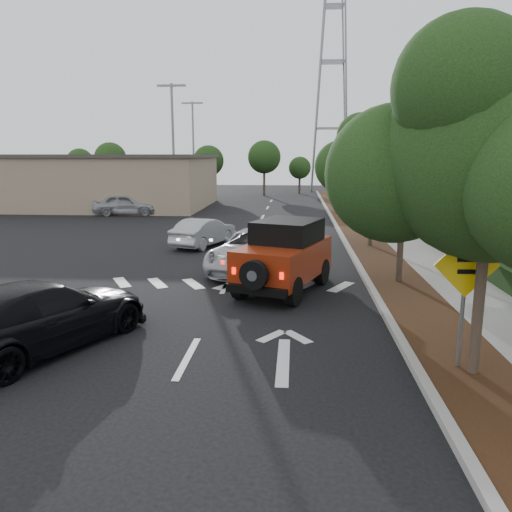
# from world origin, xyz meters

# --- Properties ---
(ground) EXTENTS (120.00, 120.00, 0.00)m
(ground) POSITION_xyz_m (0.00, 0.00, 0.00)
(ground) COLOR black
(ground) RESTS_ON ground
(curb) EXTENTS (0.20, 70.00, 0.15)m
(curb) POSITION_xyz_m (4.60, 12.00, 0.07)
(curb) COLOR #9E9B93
(curb) RESTS_ON ground
(planting_strip) EXTENTS (1.80, 70.00, 0.12)m
(planting_strip) POSITION_xyz_m (5.60, 12.00, 0.06)
(planting_strip) COLOR black
(planting_strip) RESTS_ON ground
(sidewalk) EXTENTS (2.00, 70.00, 0.12)m
(sidewalk) POSITION_xyz_m (7.50, 12.00, 0.06)
(sidewalk) COLOR gray
(sidewalk) RESTS_ON ground
(hedge) EXTENTS (0.80, 70.00, 0.80)m
(hedge) POSITION_xyz_m (8.90, 12.00, 0.40)
(hedge) COLOR black
(hedge) RESTS_ON ground
(commercial_building) EXTENTS (22.00, 12.00, 4.00)m
(commercial_building) POSITION_xyz_m (-16.00, 30.00, 2.00)
(commercial_building) COLOR gray
(commercial_building) RESTS_ON ground
(transmission_tower) EXTENTS (7.00, 4.00, 28.00)m
(transmission_tower) POSITION_xyz_m (6.00, 48.00, 0.00)
(transmission_tower) COLOR slate
(transmission_tower) RESTS_ON ground
(street_tree_near) EXTENTS (3.80, 3.80, 5.92)m
(street_tree_near) POSITION_xyz_m (5.60, -0.50, 0.00)
(street_tree_near) COLOR black
(street_tree_near) RESTS_ON ground
(street_tree_mid) EXTENTS (3.20, 3.20, 5.32)m
(street_tree_mid) POSITION_xyz_m (5.60, 6.50, 0.00)
(street_tree_mid) COLOR black
(street_tree_mid) RESTS_ON ground
(street_tree_far) EXTENTS (3.40, 3.40, 5.62)m
(street_tree_far) POSITION_xyz_m (5.60, 13.00, 0.00)
(street_tree_far) COLOR black
(street_tree_far) RESTS_ON ground
(light_pole_a) EXTENTS (2.00, 0.22, 9.00)m
(light_pole_a) POSITION_xyz_m (-6.50, 26.00, 0.00)
(light_pole_a) COLOR slate
(light_pole_a) RESTS_ON ground
(light_pole_b) EXTENTS (2.00, 0.22, 9.00)m
(light_pole_b) POSITION_xyz_m (-7.50, 38.00, 0.00)
(light_pole_b) COLOR slate
(light_pole_b) RESTS_ON ground
(red_jeep) EXTENTS (3.12, 4.47, 2.19)m
(red_jeep) POSITION_xyz_m (1.94, 5.56, 1.11)
(red_jeep) COLOR black
(red_jeep) RESTS_ON ground
(silver_suv_ahead) EXTENTS (3.56, 5.73, 1.48)m
(silver_suv_ahead) POSITION_xyz_m (0.75, 8.11, 0.74)
(silver_suv_ahead) COLOR #A7AAAF
(silver_suv_ahead) RESTS_ON ground
(black_suv_oncoming) EXTENTS (4.08, 5.61, 1.51)m
(black_suv_oncoming) POSITION_xyz_m (-3.27, 0.27, 0.76)
(black_suv_oncoming) COLOR black
(black_suv_oncoming) RESTS_ON ground
(silver_sedan_oncoming) EXTENTS (2.63, 4.13, 1.29)m
(silver_sedan_oncoming) POSITION_xyz_m (-2.00, 12.95, 0.64)
(silver_sedan_oncoming) COLOR #9FA3A6
(silver_sedan_oncoming) RESTS_ON ground
(parked_suv) EXTENTS (4.58, 2.41, 1.49)m
(parked_suv) POSITION_xyz_m (-9.63, 24.38, 0.74)
(parked_suv) COLOR #9C9EA3
(parked_suv) RESTS_ON ground
(speed_hump_sign) EXTENTS (1.23, 0.13, 2.62)m
(speed_hump_sign) POSITION_xyz_m (5.40, -0.27, 1.81)
(speed_hump_sign) COLOR slate
(speed_hump_sign) RESTS_ON ground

